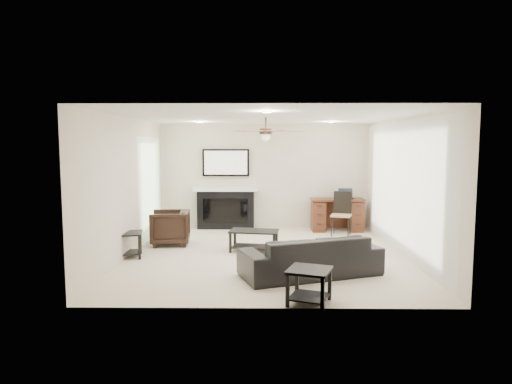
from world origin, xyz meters
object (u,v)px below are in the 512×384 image
at_px(coffee_table, 254,241).
at_px(desk, 337,215).
at_px(fireplace_unit, 226,189).
at_px(sofa, 311,256).
at_px(armchair, 170,228).

height_order(coffee_table, desk, desk).
distance_m(fireplace_unit, desk, 2.69).
bearing_deg(sofa, coffee_table, -80.63).
distance_m(armchair, desk, 3.91).
xyz_separation_m(armchair, coffee_table, (1.70, -0.55, -0.15)).
distance_m(armchair, coffee_table, 1.79).
height_order(armchair, coffee_table, armchair).
relative_size(sofa, coffee_table, 2.37).
xyz_separation_m(armchair, fireplace_unit, (0.99, 1.75, 0.61)).
bearing_deg(coffee_table, desk, 55.64).
relative_size(coffee_table, desk, 0.74).
bearing_deg(desk, coffee_table, -132.84).
relative_size(coffee_table, fireplace_unit, 0.47).
height_order(coffee_table, fireplace_unit, fireplace_unit).
bearing_deg(sofa, armchair, -59.58).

